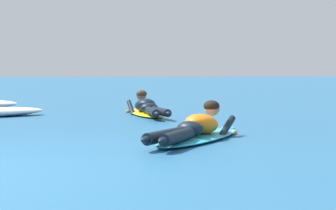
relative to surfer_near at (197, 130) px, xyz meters
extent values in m
plane|color=#235B84|center=(-2.64, 8.01, -0.13)|extent=(120.00, 120.00, 0.00)
ellipsoid|color=#2DB2D1|center=(0.05, 0.08, -0.10)|extent=(1.75, 2.30, 0.07)
ellipsoid|color=#2DB2D1|center=(0.65, 1.03, -0.09)|extent=(0.28, 0.28, 0.06)
ellipsoid|color=orange|center=(0.07, 0.12, 0.07)|extent=(0.69, 0.78, 0.35)
ellipsoid|color=black|center=(-0.13, -0.21, 0.04)|extent=(0.44, 0.42, 0.20)
cylinder|color=black|center=(-0.50, -0.64, 0.01)|extent=(0.60, 0.75, 0.14)
ellipsoid|color=black|center=(-0.74, -0.98, 0.01)|extent=(0.20, 0.24, 0.08)
cylinder|color=black|center=(-0.37, -0.73, 0.01)|extent=(0.52, 0.79, 0.14)
ellipsoid|color=black|center=(-0.57, -1.09, 0.01)|extent=(0.20, 0.24, 0.08)
cylinder|color=black|center=(0.09, 0.55, -0.01)|extent=(0.37, 0.51, 0.32)
sphere|color=tan|center=(0.28, 0.85, -0.11)|extent=(0.09, 0.09, 0.09)
cylinder|color=black|center=(0.45, 0.29, -0.01)|extent=(0.37, 0.51, 0.32)
sphere|color=tan|center=(0.63, 0.58, -0.11)|extent=(0.09, 0.09, 0.09)
sphere|color=tan|center=(0.28, 0.45, 0.25)|extent=(0.21, 0.21, 0.21)
ellipsoid|color=black|center=(0.27, 0.43, 0.28)|extent=(0.29, 0.29, 0.16)
ellipsoid|color=yellow|center=(-0.28, 4.15, -0.10)|extent=(0.72, 1.96, 0.07)
ellipsoid|color=yellow|center=(-0.38, 5.05, -0.09)|extent=(0.20, 0.22, 0.06)
ellipsoid|color=black|center=(-0.28, 4.20, 0.07)|extent=(0.47, 0.69, 0.34)
ellipsoid|color=black|center=(-0.24, 3.82, 0.04)|extent=(0.37, 0.32, 0.20)
cylinder|color=black|center=(-0.25, 3.21, 0.01)|extent=(0.19, 0.91, 0.14)
ellipsoid|color=black|center=(-0.22, 2.76, 0.01)|extent=(0.12, 0.23, 0.08)
cylinder|color=black|center=(-0.09, 3.23, 0.01)|extent=(0.30, 0.91, 0.14)
ellipsoid|color=black|center=(-0.01, 2.79, 0.01)|extent=(0.12, 0.23, 0.08)
cylinder|color=black|center=(-0.54, 4.53, -0.01)|extent=(0.15, 0.57, 0.32)
sphere|color=#8C6647|center=(-0.59, 4.89, -0.11)|extent=(0.09, 0.09, 0.09)
cylinder|color=black|center=(-0.10, 4.56, -0.01)|extent=(0.15, 0.57, 0.32)
sphere|color=#8C6647|center=(-0.14, 4.90, -0.11)|extent=(0.09, 0.09, 0.09)
sphere|color=#8C6647|center=(-0.33, 4.57, 0.25)|extent=(0.21, 0.21, 0.21)
ellipsoid|color=#47331E|center=(-0.32, 4.55, 0.28)|extent=(0.24, 0.22, 0.16)
ellipsoid|color=white|center=(-2.90, 4.44, -0.07)|extent=(0.86, 0.38, 0.13)
camera|label=1|loc=(-1.34, -7.25, 0.77)|focal=61.83mm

